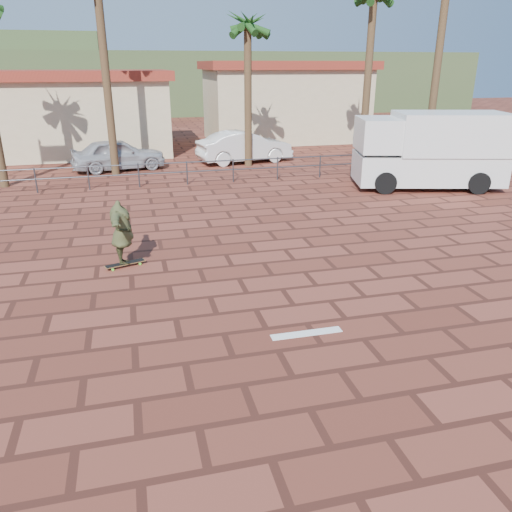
# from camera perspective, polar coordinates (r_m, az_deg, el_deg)

# --- Properties ---
(ground) EXTENTS (120.00, 120.00, 0.00)m
(ground) POSITION_cam_1_polar(r_m,az_deg,el_deg) (10.52, -0.02, -6.14)
(ground) COLOR brown
(ground) RESTS_ON ground
(paint_stripe) EXTENTS (1.40, 0.22, 0.01)m
(paint_stripe) POSITION_cam_1_polar(r_m,az_deg,el_deg) (9.69, 5.80, -8.78)
(paint_stripe) COLOR white
(paint_stripe) RESTS_ON ground
(guardrail) EXTENTS (24.06, 0.06, 1.00)m
(guardrail) POSITION_cam_1_polar(r_m,az_deg,el_deg) (21.59, -7.91, 9.85)
(guardrail) COLOR #47494F
(guardrail) RESTS_ON ground
(palm_center) EXTENTS (2.40, 2.40, 7.75)m
(palm_center) POSITION_cam_1_polar(r_m,az_deg,el_deg) (25.29, -0.96, 24.58)
(palm_center) COLOR brown
(palm_center) RESTS_ON ground
(building_west) EXTENTS (12.60, 7.60, 4.50)m
(building_west) POSITION_cam_1_polar(r_m,az_deg,el_deg) (31.40, -21.64, 15.04)
(building_west) COLOR beige
(building_west) RESTS_ON ground
(building_east) EXTENTS (10.60, 6.60, 5.00)m
(building_east) POSITION_cam_1_polar(r_m,az_deg,el_deg) (34.71, 3.30, 17.28)
(building_east) COLOR beige
(building_east) RESTS_ON ground
(hill_front) EXTENTS (70.00, 18.00, 6.00)m
(hill_front) POSITION_cam_1_polar(r_m,az_deg,el_deg) (59.14, -12.58, 18.85)
(hill_front) COLOR #384C28
(hill_front) RESTS_ON ground
(longboard) EXTENTS (1.04, 0.54, 0.10)m
(longboard) POSITION_cam_1_polar(r_m,az_deg,el_deg) (13.07, -14.73, -0.85)
(longboard) COLOR olive
(longboard) RESTS_ON ground
(skateboarder) EXTENTS (0.59, 2.02, 1.64)m
(skateboarder) POSITION_cam_1_polar(r_m,az_deg,el_deg) (12.80, -15.08, 2.62)
(skateboarder) COLOR #3C4022
(skateboarder) RESTS_ON longboard
(campervan) EXTENTS (6.26, 3.84, 3.02)m
(campervan) POSITION_cam_1_polar(r_m,az_deg,el_deg) (21.96, 19.31, 11.49)
(campervan) COLOR silver
(campervan) RESTS_ON ground
(car_silver) EXTENTS (4.63, 2.49, 1.50)m
(car_silver) POSITION_cam_1_polar(r_m,az_deg,el_deg) (25.40, -15.46, 11.13)
(car_silver) COLOR #A6A8AD
(car_silver) RESTS_ON ground
(car_white) EXTENTS (5.09, 2.48, 1.61)m
(car_white) POSITION_cam_1_polar(r_m,az_deg,el_deg) (26.53, -1.32, 12.37)
(car_white) COLOR silver
(car_white) RESTS_ON ground
(street_sign) EXTENTS (0.52, 0.11, 2.54)m
(street_sign) POSITION_cam_1_polar(r_m,az_deg,el_deg) (23.41, 20.96, 12.28)
(street_sign) COLOR gray
(street_sign) RESTS_ON ground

